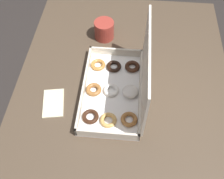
# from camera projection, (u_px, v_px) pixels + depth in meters

# --- Properties ---
(ground_plane) EXTENTS (8.00, 8.00, 0.00)m
(ground_plane) POSITION_uv_depth(u_px,v_px,m) (119.00, 156.00, 1.68)
(ground_plane) COLOR #2D2826
(dining_table) EXTENTS (1.10, 0.85, 0.78)m
(dining_table) POSITION_uv_depth(u_px,v_px,m) (122.00, 100.00, 1.14)
(dining_table) COLOR #4C3D2D
(dining_table) RESTS_ON ground_plane
(donut_box) EXTENTS (0.39, 0.23, 0.27)m
(donut_box) POSITION_uv_depth(u_px,v_px,m) (123.00, 84.00, 0.97)
(donut_box) COLOR white
(donut_box) RESTS_ON dining_table
(coffee_mug) EXTENTS (0.09, 0.09, 0.08)m
(coffee_mug) POSITION_uv_depth(u_px,v_px,m) (104.00, 30.00, 1.16)
(coffee_mug) COLOR #A3382D
(coffee_mug) RESTS_ON dining_table
(paper_napkin) EXTENTS (0.14, 0.10, 0.01)m
(paper_napkin) POSITION_uv_depth(u_px,v_px,m) (53.00, 103.00, 0.99)
(paper_napkin) COLOR beige
(paper_napkin) RESTS_ON dining_table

